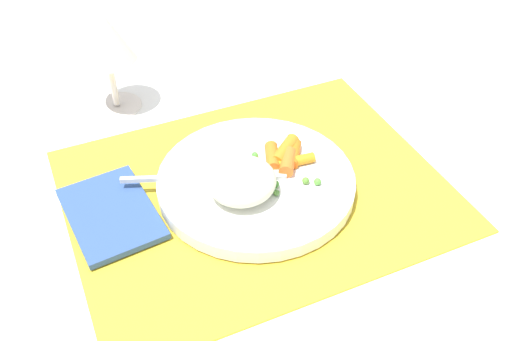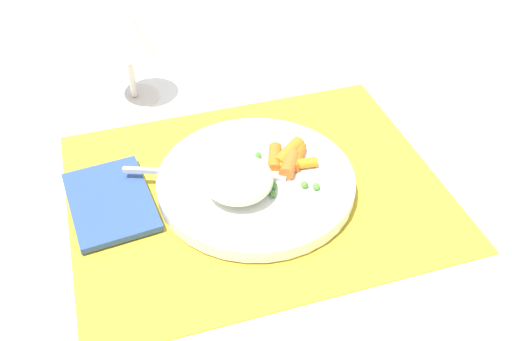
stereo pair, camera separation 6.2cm
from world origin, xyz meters
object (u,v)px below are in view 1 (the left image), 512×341
plate (256,182)px  wine_glass (104,38)px  carrot_portion (286,157)px  fork (221,176)px  napkin (111,213)px  rice_mound (242,181)px

plate → wine_glass: bearing=114.5°
carrot_portion → wine_glass: (-0.16, 0.24, 0.08)m
carrot_portion → fork: bearing=176.9°
plate → fork: 0.04m
carrot_portion → napkin: carrot_portion is taller
rice_mound → carrot_portion: 0.08m
plate → fork: (-0.04, 0.02, 0.01)m
plate → wine_glass: wine_glass is taller
rice_mound → napkin: bearing=162.9°
rice_mound → carrot_portion: bearing=23.3°
fork → napkin: 0.14m
fork → carrot_portion: bearing=-3.1°
rice_mound → wine_glass: 0.29m
rice_mound → wine_glass: (-0.09, 0.27, 0.07)m
wine_glass → napkin: bearing=-105.2°
plate → wine_glass: (-0.11, 0.25, 0.10)m
carrot_portion → fork: size_ratio=0.36×
rice_mound → wine_glass: size_ratio=0.53×
plate → wine_glass: size_ratio=1.57×
wine_glass → rice_mound: bearing=-72.4°
carrot_portion → wine_glass: bearing=123.7°
wine_glass → napkin: 0.26m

